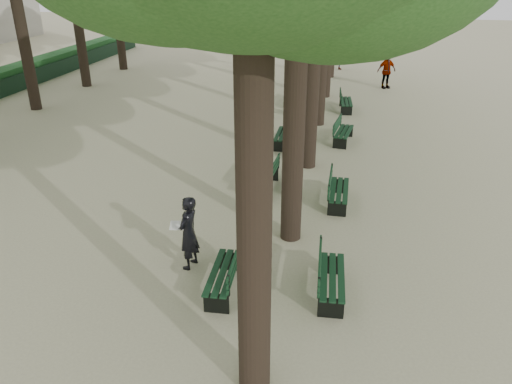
# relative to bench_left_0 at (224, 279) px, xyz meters

# --- Properties ---
(ground) EXTENTS (120.00, 120.00, 0.00)m
(ground) POSITION_rel_bench_left_0_xyz_m (-0.37, -0.48, -0.27)
(ground) COLOR #B6B28A
(ground) RESTS_ON ground
(bench_left_0) EXTENTS (0.65, 1.82, 0.92)m
(bench_left_0) POSITION_rel_bench_left_0_xyz_m (0.00, 0.00, 0.00)
(bench_left_0) COLOR black
(bench_left_0) RESTS_ON ground
(bench_left_1) EXTENTS (0.67, 1.83, 0.92)m
(bench_left_1) POSITION_rel_bench_left_0_xyz_m (-0.00, 5.30, 0.00)
(bench_left_1) COLOR black
(bench_left_1) RESTS_ON ground
(bench_left_2) EXTENTS (0.58, 1.80, 0.92)m
(bench_left_2) POSITION_rel_bench_left_0_xyz_m (0.00, 9.54, 0.00)
(bench_left_2) COLOR black
(bench_left_2) RESTS_ON ground
(bench_left_3) EXTENTS (0.74, 1.85, 0.92)m
(bench_left_3) POSITION_rel_bench_left_0_xyz_m (-0.00, 15.25, 0.00)
(bench_left_3) COLOR black
(bench_left_3) RESTS_ON ground
(bench_right_0) EXTENTS (0.65, 1.82, 0.92)m
(bench_right_0) POSITION_rel_bench_left_0_xyz_m (2.27, 0.27, 0.00)
(bench_right_0) COLOR black
(bench_right_0) RESTS_ON ground
(bench_right_1) EXTENTS (0.59, 1.80, 0.92)m
(bench_right_1) POSITION_rel_bench_left_0_xyz_m (2.27, 4.70, 0.00)
(bench_right_1) COLOR black
(bench_right_1) RESTS_ON ground
(bench_right_2) EXTENTS (0.81, 1.86, 0.92)m
(bench_right_2) POSITION_rel_bench_left_0_xyz_m (2.27, 10.28, 0.00)
(bench_right_2) COLOR black
(bench_right_2) RESTS_ON ground
(bench_right_3) EXTENTS (0.69, 1.83, 0.92)m
(bench_right_3) POSITION_rel_bench_left_0_xyz_m (2.27, 14.94, 0.00)
(bench_right_3) COLOR black
(bench_right_3) RESTS_ON ground
(man_with_map) EXTENTS (0.68, 0.77, 1.77)m
(man_with_map) POSITION_rel_bench_left_0_xyz_m (-0.99, 0.75, 0.61)
(man_with_map) COLOR black
(man_with_map) RESTS_ON ground
(pedestrian_b) EXTENTS (0.37, 1.02, 1.55)m
(pedestrian_b) POSITION_rel_bench_left_0_xyz_m (1.70, 25.07, 0.50)
(pedestrian_b) COLOR #262628
(pedestrian_b) RESTS_ON ground
(pedestrian_c) EXTENTS (1.18, 0.89, 1.93)m
(pedestrian_c) POSITION_rel_bench_left_0_xyz_m (4.33, 20.08, 0.69)
(pedestrian_c) COLOR #262628
(pedestrian_c) RESTS_ON ground
(pedestrian_a) EXTENTS (0.87, 0.75, 1.70)m
(pedestrian_a) POSITION_rel_bench_left_0_xyz_m (-5.10, 24.98, 0.58)
(pedestrian_a) COLOR #262628
(pedestrian_a) RESTS_ON ground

